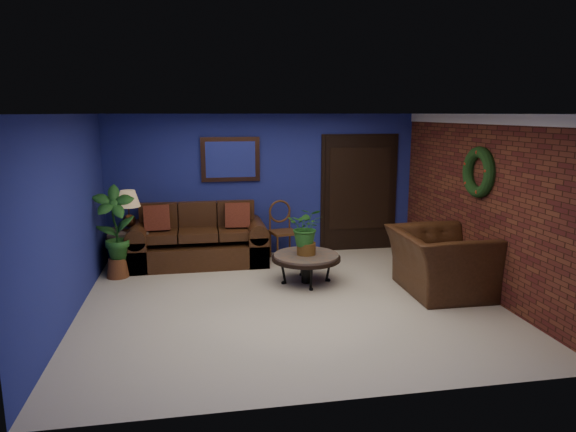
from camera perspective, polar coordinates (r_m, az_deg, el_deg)
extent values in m
plane|color=beige|center=(7.07, 0.20, -9.43)|extent=(5.50, 5.50, 0.00)
cube|color=navy|center=(9.17, -2.62, 3.45)|extent=(5.50, 0.04, 2.50)
cube|color=navy|center=(6.80, -23.23, -0.25)|extent=(0.04, 5.00, 2.50)
cube|color=#612D1B|center=(7.71, 20.76, 1.21)|extent=(0.04, 5.00, 2.50)
cube|color=white|center=(6.61, 0.21, 11.28)|extent=(5.50, 5.00, 0.02)
cube|color=white|center=(7.59, 21.20, 10.01)|extent=(0.03, 5.00, 0.14)
cube|color=#482A19|center=(9.01, -6.41, 6.27)|extent=(1.02, 0.06, 0.77)
cube|color=black|center=(9.55, 7.89, 2.47)|extent=(1.44, 0.06, 2.18)
torus|color=black|center=(7.66, 20.42, 4.58)|extent=(0.16, 0.72, 0.72)
cube|color=#422412|center=(8.81, -9.86, -4.09)|extent=(2.28, 0.98, 0.37)
cube|color=#422412|center=(9.08, -9.95, -1.42)|extent=(1.95, 0.27, 0.93)
cube|color=#422412|center=(8.69, -14.22, -2.13)|extent=(0.63, 0.67, 0.15)
cube|color=#422412|center=(8.67, -9.94, -1.99)|extent=(0.63, 0.67, 0.15)
cube|color=#422412|center=(8.69, -5.65, -1.84)|extent=(0.63, 0.67, 0.15)
cube|color=#422412|center=(8.85, -16.21, -3.84)|extent=(0.33, 0.98, 0.52)
cube|color=#422412|center=(8.85, -3.55, -3.40)|extent=(0.33, 0.98, 0.52)
cube|color=maroon|center=(8.67, -14.38, -0.24)|extent=(0.41, 0.12, 0.41)
cube|color=maroon|center=(8.67, -5.62, 0.06)|extent=(0.41, 0.12, 0.41)
cylinder|color=#4C4742|center=(7.68, 2.03, -4.46)|extent=(0.97, 0.97, 0.05)
cylinder|color=black|center=(7.69, 2.03, -4.71)|extent=(1.03, 1.03, 0.05)
cylinder|color=black|center=(7.75, 2.02, -6.03)|extent=(0.14, 0.14, 0.39)
cube|color=#4C4742|center=(8.83, -17.14, -1.68)|extent=(0.64, 0.64, 0.05)
cube|color=black|center=(8.84, -17.13, -1.93)|extent=(0.68, 0.68, 0.04)
cube|color=black|center=(8.95, -16.96, -4.64)|extent=(0.58, 0.58, 0.03)
cylinder|color=black|center=(8.68, -18.99, -4.04)|extent=(0.03, 0.03, 0.59)
cylinder|color=black|center=(8.61, -15.46, -3.95)|extent=(0.03, 0.03, 0.59)
cylinder|color=black|center=(9.20, -18.50, -3.16)|extent=(0.03, 0.03, 0.59)
cylinder|color=black|center=(9.13, -15.16, -3.07)|extent=(0.03, 0.03, 0.59)
cylinder|color=#482A19|center=(8.82, -17.16, -1.37)|extent=(0.23, 0.23, 0.05)
sphere|color=#482A19|center=(8.80, -17.20, -0.64)|extent=(0.21, 0.21, 0.21)
cylinder|color=#482A19|center=(8.76, -17.27, 0.47)|extent=(0.02, 0.02, 0.27)
cone|color=#9C7F57|center=(8.73, -17.34, 1.70)|extent=(0.38, 0.38, 0.27)
cube|color=#523217|center=(8.91, -0.47, -1.82)|extent=(0.51, 0.51, 0.04)
torus|color=#523217|center=(9.02, -0.92, 0.52)|extent=(0.41, 0.12, 0.41)
cylinder|color=#523217|center=(8.74, -1.17, -3.77)|extent=(0.03, 0.03, 0.46)
cylinder|color=#523217|center=(8.87, 1.07, -3.55)|extent=(0.03, 0.03, 0.46)
cylinder|color=#523217|center=(9.07, -1.98, -3.21)|extent=(0.03, 0.03, 0.46)
cylinder|color=#523217|center=(9.20, 0.19, -3.00)|extent=(0.03, 0.03, 0.46)
imported|color=#422412|center=(7.59, 16.45, -4.91)|extent=(1.21, 1.38, 0.89)
cylinder|color=brown|center=(7.65, 2.04, -3.63)|extent=(0.28, 0.28, 0.18)
imported|color=#1F561A|center=(7.57, 2.06, -1.21)|extent=(0.64, 0.60, 0.58)
cylinder|color=brown|center=(8.72, 14.29, -5.04)|extent=(0.26, 0.26, 0.20)
imported|color=#1F561A|center=(8.63, 14.40, -2.85)|extent=(0.38, 0.34, 0.59)
cylinder|color=brown|center=(8.44, -18.41, -5.47)|extent=(0.34, 0.34, 0.30)
imported|color=#1F561A|center=(8.27, -18.71, -0.87)|extent=(0.66, 0.49, 1.18)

